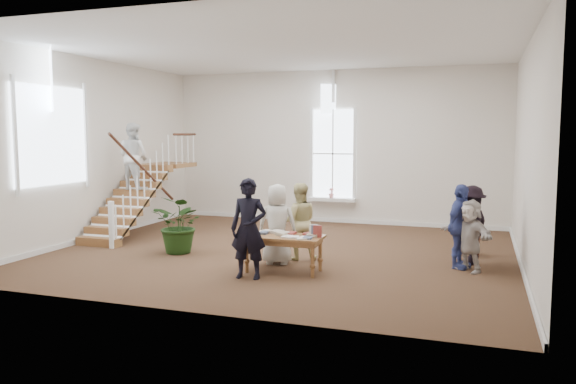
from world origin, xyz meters
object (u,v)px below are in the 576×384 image
at_px(library_table, 285,240).
at_px(police_officer, 249,229).
at_px(person_yellow, 299,221).
at_px(floor_plant, 181,224).
at_px(woman_cluster_b, 471,225).
at_px(side_chair, 470,234).
at_px(woman_cluster_c, 470,235).
at_px(elderly_woman, 277,224).
at_px(woman_cluster_a, 460,226).

xyz_separation_m(library_table, police_officer, (-0.47, -0.66, 0.30)).
xyz_separation_m(person_yellow, floor_plant, (-2.67, -0.25, -0.17)).
xyz_separation_m(woman_cluster_b, floor_plant, (-6.10, -0.99, -0.16)).
relative_size(person_yellow, side_chair, 1.89).
bearing_deg(woman_cluster_b, floor_plant, -53.96).
bearing_deg(side_chair, library_table, -147.84).
bearing_deg(floor_plant, person_yellow, 5.24).
relative_size(person_yellow, woman_cluster_c, 1.16).
height_order(floor_plant, side_chair, floor_plant).
bearing_deg(elderly_woman, woman_cluster_c, 177.97).
bearing_deg(woman_cluster_a, elderly_woman, 122.46).
distance_m(woman_cluster_b, side_chair, 0.96).
bearing_deg(police_officer, woman_cluster_b, 27.92).
distance_m(elderly_woman, person_yellow, 0.58).
bearing_deg(library_table, person_yellow, 92.72).
distance_m(library_table, elderly_woman, 0.72).
bearing_deg(floor_plant, library_table, -17.04).
distance_m(woman_cluster_a, woman_cluster_b, 0.49).
distance_m(person_yellow, side_chair, 3.81).
relative_size(woman_cluster_b, woman_cluster_c, 1.14).
bearing_deg(police_officer, floor_plant, 141.24).
distance_m(woman_cluster_c, side_chair, 1.57).
bearing_deg(library_table, floor_plant, 161.89).
bearing_deg(floor_plant, police_officer, -33.50).
bearing_deg(floor_plant, side_chair, 17.29).
bearing_deg(police_officer, woman_cluster_a, 24.22).
height_order(elderly_woman, woman_cluster_b, elderly_woman).
xyz_separation_m(woman_cluster_b, side_chair, (-0.01, 0.90, -0.33)).
relative_size(woman_cluster_a, side_chair, 1.94).
bearing_deg(elderly_woman, woman_cluster_a, -178.41).
height_order(woman_cluster_a, woman_cluster_c, woman_cluster_a).
relative_size(woman_cluster_c, floor_plant, 1.09).
bearing_deg(woman_cluster_b, side_chair, -152.67).
bearing_deg(person_yellow, elderly_woman, 36.49).
distance_m(police_officer, woman_cluster_a, 4.17).
relative_size(library_table, side_chair, 1.77).
distance_m(police_officer, side_chair, 5.13).
bearing_deg(person_yellow, floor_plant, -17.30).
height_order(library_table, elderly_woman, elderly_woman).
bearing_deg(woman_cluster_b, woman_cluster_c, 26.77).
xyz_separation_m(police_officer, side_chair, (3.81, 3.40, -0.45)).
bearing_deg(elderly_woman, police_officer, 74.25).
bearing_deg(woman_cluster_b, police_officer, -30.05).
xyz_separation_m(person_yellow, woman_cluster_b, (3.42, 0.75, -0.01)).
relative_size(library_table, woman_cluster_c, 1.08).
height_order(library_table, floor_plant, floor_plant).
bearing_deg(police_officer, library_table, 49.31).
relative_size(library_table, woman_cluster_b, 0.94).
distance_m(elderly_woman, side_chair, 4.30).
bearing_deg(police_officer, person_yellow, 71.87).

